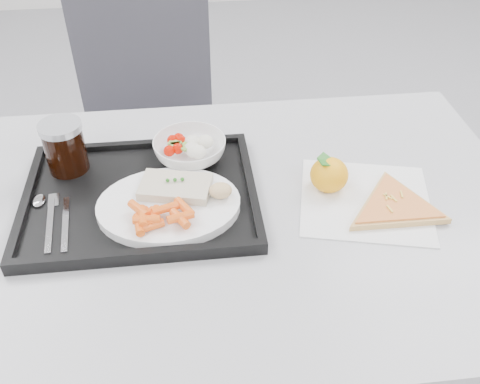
# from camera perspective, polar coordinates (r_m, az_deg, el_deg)

# --- Properties ---
(table) EXTENTS (1.20, 0.80, 0.75)m
(table) POSITION_cam_1_polar(r_m,az_deg,el_deg) (1.08, -1.56, -4.50)
(table) COLOR #B6B6B8
(table) RESTS_ON ground
(chair) EXTENTS (0.48, 0.48, 0.93)m
(chair) POSITION_cam_1_polar(r_m,az_deg,el_deg) (1.73, -9.73, 7.62)
(chair) COLOR #393840
(chair) RESTS_ON ground
(tray) EXTENTS (0.45, 0.35, 0.03)m
(tray) POSITION_cam_1_polar(r_m,az_deg,el_deg) (1.07, -10.51, -0.52)
(tray) COLOR black
(tray) RESTS_ON table
(dinner_plate) EXTENTS (0.27, 0.27, 0.02)m
(dinner_plate) POSITION_cam_1_polar(r_m,az_deg,el_deg) (1.01, -7.60, -1.45)
(dinner_plate) COLOR white
(dinner_plate) RESTS_ON tray
(fish_fillet) EXTENTS (0.15, 0.11, 0.03)m
(fish_fillet) POSITION_cam_1_polar(r_m,az_deg,el_deg) (1.03, -6.90, 0.57)
(fish_fillet) COLOR beige
(fish_fillet) RESTS_ON dinner_plate
(bread_roll) EXTENTS (0.04, 0.04, 0.03)m
(bread_roll) POSITION_cam_1_polar(r_m,az_deg,el_deg) (1.00, -2.09, 0.16)
(bread_roll) COLOR #F2D390
(bread_roll) RESTS_ON dinner_plate
(salad_bowl) EXTENTS (0.15, 0.15, 0.05)m
(salad_bowl) POSITION_cam_1_polar(r_m,az_deg,el_deg) (1.13, -5.37, 4.51)
(salad_bowl) COLOR white
(salad_bowl) RESTS_ON tray
(cola_glass) EXTENTS (0.09, 0.09, 0.11)m
(cola_glass) POSITION_cam_1_polar(r_m,az_deg,el_deg) (1.14, -18.22, 4.70)
(cola_glass) COLOR black
(cola_glass) RESTS_ON tray
(cutlery) EXTENTS (0.09, 0.17, 0.01)m
(cutlery) POSITION_cam_1_polar(r_m,az_deg,el_deg) (1.06, -19.52, -2.22)
(cutlery) COLOR silver
(cutlery) RESTS_ON tray
(napkin) EXTENTS (0.30, 0.29, 0.00)m
(napkin) POSITION_cam_1_polar(r_m,az_deg,el_deg) (1.08, 13.20, -0.84)
(napkin) COLOR white
(napkin) RESTS_ON table
(tangerine) EXTENTS (0.10, 0.10, 0.07)m
(tangerine) POSITION_cam_1_polar(r_m,az_deg,el_deg) (1.08, 9.49, 1.84)
(tangerine) COLOR orange
(tangerine) RESTS_ON napkin
(pizza_slice) EXTENTS (0.31, 0.31, 0.02)m
(pizza_slice) POSITION_cam_1_polar(r_m,az_deg,el_deg) (1.07, 16.21, -1.45)
(pizza_slice) COLOR tan
(pizza_slice) RESTS_ON napkin
(carrot_pile) EXTENTS (0.12, 0.08, 0.03)m
(carrot_pile) POSITION_cam_1_polar(r_m,az_deg,el_deg) (0.96, -8.93, -2.60)
(carrot_pile) COLOR #F15A15
(carrot_pile) RESTS_ON dinner_plate
(salad_contents) EXTENTS (0.11, 0.08, 0.03)m
(salad_contents) POSITION_cam_1_polar(r_m,az_deg,el_deg) (1.12, -5.35, 4.90)
(salad_contents) COLOR #BE0E00
(salad_contents) RESTS_ON salad_bowl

